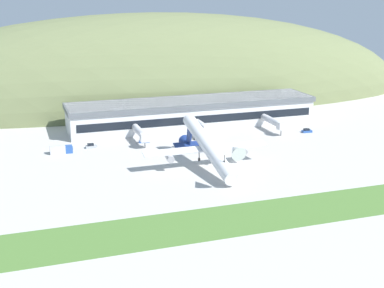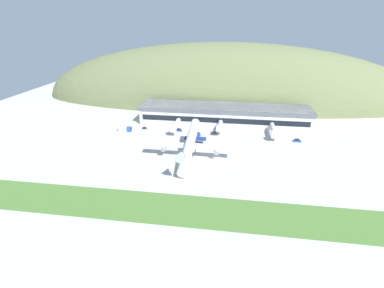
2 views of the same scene
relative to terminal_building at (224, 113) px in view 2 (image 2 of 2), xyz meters
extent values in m
plane|color=#B7B5AF|center=(-1.20, -50.31, -6.15)|extent=(347.50, 347.50, 0.00)
cube|color=#4C7533|center=(-1.20, -92.06, -6.11)|extent=(312.75, 17.84, 0.08)
ellipsoid|color=#667047|center=(-2.24, 53.53, -6.15)|extent=(285.43, 79.31, 86.94)
cube|color=silver|center=(0.00, 0.02, -0.72)|extent=(100.01, 20.25, 10.86)
cube|color=#565B60|center=(0.00, 0.02, 3.74)|extent=(101.21, 21.45, 1.96)
cube|color=black|center=(0.00, -10.16, -1.26)|extent=(96.01, 0.16, 3.04)
cylinder|color=silver|center=(-26.23, -18.02, -2.15)|extent=(2.60, 15.83, 2.60)
cube|color=silver|center=(-26.23, -25.94, -2.15)|extent=(3.38, 2.86, 2.86)
cylinder|color=slate|center=(-26.23, -25.44, -4.15)|extent=(0.36, 0.36, 4.00)
cylinder|color=silver|center=(-1.58, -15.54, -2.15)|extent=(2.60, 10.88, 2.60)
cube|color=silver|center=(-1.58, -20.98, -2.15)|extent=(3.38, 2.86, 2.86)
cylinder|color=slate|center=(-1.58, -20.48, -4.15)|extent=(0.36, 0.36, 4.00)
cylinder|color=silver|center=(27.10, -18.04, -2.15)|extent=(2.60, 15.86, 2.60)
cube|color=silver|center=(27.10, -25.97, -2.15)|extent=(3.38, 2.86, 2.86)
cylinder|color=slate|center=(27.10, -25.47, -4.15)|extent=(0.36, 0.36, 4.00)
cylinder|color=silver|center=(-12.87, -53.35, 0.88)|extent=(4.20, 38.86, 12.69)
cone|color=silver|center=(-12.87, -74.57, 5.69)|extent=(4.12, 5.42, 5.04)
cone|color=navy|center=(-12.87, -31.73, -4.02)|extent=(4.12, 6.24, 5.22)
cube|color=navy|center=(-12.87, -35.00, 1.36)|extent=(0.50, 5.74, 9.89)
cube|color=navy|center=(-12.87, -34.80, -3.32)|extent=(10.93, 2.95, 1.00)
cube|color=silver|center=(-12.87, -51.46, -0.28)|extent=(40.36, 3.61, 1.23)
cylinder|color=#9E9EA3|center=(-24.98, -51.98, -1.72)|extent=(2.30, 4.02, 3.04)
cylinder|color=#9E9EA3|center=(-0.76, -51.98, -1.72)|extent=(2.30, 4.02, 3.04)
cylinder|color=#2D2D2D|center=(-15.18, -51.46, -2.54)|extent=(0.28, 0.28, 2.20)
cylinder|color=#2D2D2D|center=(-15.18, -51.46, -3.64)|extent=(0.45, 1.10, 1.10)
cylinder|color=#2D2D2D|center=(-10.56, -51.46, -2.54)|extent=(0.28, 0.28, 2.20)
cylinder|color=#2D2D2D|center=(-10.56, -51.46, -3.64)|extent=(0.45, 1.10, 1.10)
cylinder|color=#2D2D2D|center=(-12.87, -66.63, 1.01)|extent=(0.22, 0.22, 1.98)
cylinder|color=#2D2D2D|center=(-12.87, -66.63, 0.02)|extent=(0.30, 0.83, 0.82)
cube|color=#999EA3|center=(-44.17, -19.20, -5.70)|extent=(3.94, 1.91, 0.89)
cube|color=black|center=(-44.37, -19.21, -4.90)|extent=(2.19, 1.58, 0.73)
cube|color=#264C99|center=(-24.73, -18.16, -5.73)|extent=(3.89, 2.08, 0.84)
cube|color=black|center=(-24.54, -18.18, -4.96)|extent=(2.19, 1.66, 0.69)
cube|color=#264C99|center=(39.00, -24.45, -5.72)|extent=(3.98, 2.24, 0.85)
cube|color=black|center=(38.81, -24.43, -4.95)|extent=(2.24, 1.79, 0.70)
cube|color=#333338|center=(-4.44, -20.89, -5.70)|extent=(3.73, 1.80, 0.89)
cube|color=black|center=(-4.26, -20.90, -4.89)|extent=(2.07, 1.48, 0.73)
cube|color=#264C99|center=(-52.22, -22.63, -4.87)|extent=(2.40, 2.29, 2.57)
cube|color=black|center=(-50.99, -22.62, -4.40)|extent=(0.09, 1.93, 1.13)
cube|color=#B7B7BC|center=(-55.96, -22.65, -4.66)|extent=(5.10, 2.30, 2.97)
cube|color=orange|center=(-0.54, -29.95, -6.13)|extent=(0.52, 0.52, 0.03)
cone|color=orange|center=(-0.54, -29.95, -5.84)|extent=(0.40, 0.40, 0.55)
cube|color=orange|center=(-7.04, -26.04, -6.13)|extent=(0.52, 0.52, 0.03)
cone|color=orange|center=(-7.04, -26.04, -5.84)|extent=(0.40, 0.40, 0.55)
camera|label=1|loc=(-68.07, -201.56, 47.01)|focal=50.00mm
camera|label=2|loc=(6.50, -174.15, 52.80)|focal=28.00mm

